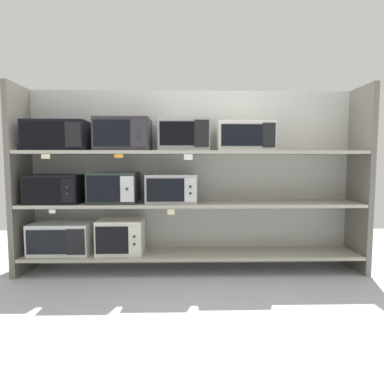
% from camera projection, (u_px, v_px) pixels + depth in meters
% --- Properties ---
extents(ground, '(7.19, 6.00, 0.02)m').
position_uv_depth(ground, '(195.00, 318.00, 2.29)').
color(ground, '#B2B7BC').
extents(back_panel, '(3.39, 0.04, 1.77)m').
position_uv_depth(back_panel, '(191.00, 179.00, 3.45)').
color(back_panel, '#B2B2AD').
rests_on(back_panel, ground).
extents(upright_left, '(0.05, 0.45, 1.77)m').
position_uv_depth(upright_left, '(20.00, 180.00, 3.17)').
color(upright_left, '#68645B').
rests_on(upright_left, ground).
extents(upright_right, '(0.05, 0.45, 1.77)m').
position_uv_depth(upright_right, '(360.00, 180.00, 3.25)').
color(upright_right, '#68645B').
rests_on(upright_right, ground).
extents(shelf_0, '(3.19, 0.45, 0.03)m').
position_uv_depth(shelf_0, '(192.00, 254.00, 3.27)').
color(shelf_0, '#ADA899').
rests_on(shelf_0, ground).
extents(microwave_0, '(0.56, 0.35, 0.30)m').
position_uv_depth(microwave_0, '(61.00, 238.00, 3.23)').
color(microwave_0, silver).
rests_on(microwave_0, shelf_0).
extents(microwave_1, '(0.43, 0.36, 0.33)m').
position_uv_depth(microwave_1, '(121.00, 236.00, 3.24)').
color(microwave_1, silver).
rests_on(microwave_1, shelf_0).
extents(shelf_1, '(3.19, 0.45, 0.03)m').
position_uv_depth(shelf_1, '(192.00, 204.00, 3.23)').
color(shelf_1, '#ADA899').
extents(microwave_2, '(0.49, 0.38, 0.27)m').
position_uv_depth(microwave_2, '(56.00, 189.00, 3.18)').
color(microwave_2, black).
rests_on(microwave_2, shelf_1).
extents(microwave_3, '(0.44, 0.39, 0.29)m').
position_uv_depth(microwave_3, '(114.00, 187.00, 3.19)').
color(microwave_3, '#27322F').
rests_on(microwave_3, shelf_1).
extents(microwave_4, '(0.48, 0.37, 0.27)m').
position_uv_depth(microwave_4, '(172.00, 189.00, 3.21)').
color(microwave_4, '#B7B0BC').
rests_on(microwave_4, shelf_1).
extents(price_tag_0, '(0.06, 0.00, 0.03)m').
position_uv_depth(price_tag_0, '(52.00, 211.00, 2.98)').
color(price_tag_0, white).
extents(price_tag_1, '(0.07, 0.00, 0.05)m').
position_uv_depth(price_tag_1, '(171.00, 212.00, 3.00)').
color(price_tag_1, beige).
extents(shelf_2, '(3.19, 0.45, 0.03)m').
position_uv_depth(shelf_2, '(192.00, 153.00, 3.19)').
color(shelf_2, '#ADA899').
extents(microwave_5, '(0.56, 0.38, 0.28)m').
position_uv_depth(microwave_5, '(58.00, 136.00, 3.14)').
color(microwave_5, black).
rests_on(microwave_5, shelf_2).
extents(microwave_6, '(0.50, 0.43, 0.30)m').
position_uv_depth(microwave_6, '(124.00, 135.00, 3.15)').
color(microwave_6, '#302D32').
rests_on(microwave_6, shelf_2).
extents(microwave_7, '(0.47, 0.36, 0.30)m').
position_uv_depth(microwave_7, '(184.00, 135.00, 3.17)').
color(microwave_7, '#A3A2A7').
rests_on(microwave_7, shelf_2).
extents(microwave_8, '(0.52, 0.34, 0.27)m').
position_uv_depth(microwave_8, '(245.00, 137.00, 3.18)').
color(microwave_8, silver).
rests_on(microwave_8, shelf_2).
extents(price_tag_2, '(0.08, 0.00, 0.04)m').
position_uv_depth(price_tag_2, '(46.00, 156.00, 2.93)').
color(price_tag_2, beige).
extents(price_tag_3, '(0.08, 0.00, 0.03)m').
position_uv_depth(price_tag_3, '(119.00, 156.00, 2.95)').
color(price_tag_3, orange).
extents(price_tag_4, '(0.08, 0.00, 0.05)m').
position_uv_depth(price_tag_4, '(188.00, 157.00, 2.96)').
color(price_tag_4, white).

